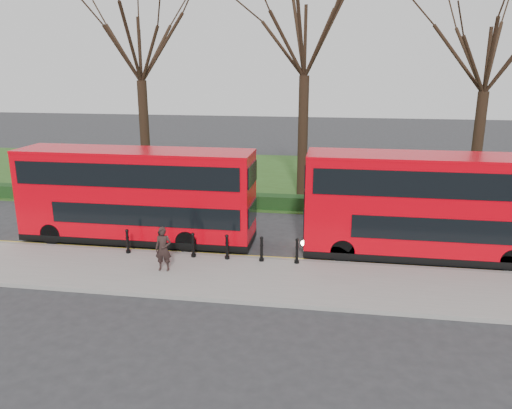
% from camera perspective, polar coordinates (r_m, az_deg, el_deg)
% --- Properties ---
extents(ground, '(120.00, 120.00, 0.00)m').
position_cam_1_polar(ground, '(21.89, -1.95, -5.32)').
color(ground, '#28282B').
rests_on(ground, ground).
extents(pavement, '(60.00, 4.00, 0.15)m').
position_cam_1_polar(pavement, '(19.15, -3.69, -8.26)').
color(pavement, gray).
rests_on(pavement, ground).
extents(kerb, '(60.00, 0.25, 0.16)m').
position_cam_1_polar(kerb, '(20.95, -2.48, -6.09)').
color(kerb, slate).
rests_on(kerb, ground).
extents(grass_verge, '(60.00, 18.00, 0.06)m').
position_cam_1_polar(grass_verge, '(36.14, 2.60, 3.12)').
color(grass_verge, '#2A4918').
rests_on(grass_verge, ground).
extents(hedge, '(60.00, 0.90, 0.80)m').
position_cam_1_polar(hedge, '(28.15, 0.69, 0.32)').
color(hedge, black).
rests_on(hedge, ground).
extents(yellow_line_outer, '(60.00, 0.10, 0.01)m').
position_cam_1_polar(yellow_line_outer, '(21.25, -2.31, -5.97)').
color(yellow_line_outer, yellow).
rests_on(yellow_line_outer, ground).
extents(yellow_line_inner, '(60.00, 0.10, 0.01)m').
position_cam_1_polar(yellow_line_inner, '(21.43, -2.21, -5.78)').
color(yellow_line_inner, yellow).
rests_on(yellow_line_inner, ground).
extents(tree_left, '(8.08, 8.08, 12.62)m').
position_cam_1_polar(tree_left, '(32.40, -13.20, 17.62)').
color(tree_left, black).
rests_on(tree_left, ground).
extents(tree_mid, '(8.46, 8.46, 13.22)m').
position_cam_1_polar(tree_mid, '(30.19, 5.67, 18.94)').
color(tree_mid, black).
rests_on(tree_mid, ground).
extents(tree_right, '(7.49, 7.49, 11.70)m').
position_cam_1_polar(tree_right, '(31.13, 25.03, 15.46)').
color(tree_right, black).
rests_on(tree_right, ground).
extents(bollard_row, '(7.30, 0.15, 1.00)m').
position_cam_1_polar(bollard_row, '(20.63, -5.28, -4.79)').
color(bollard_row, black).
rests_on(bollard_row, pavement).
extents(bus_lead, '(10.62, 2.44, 4.22)m').
position_cam_1_polar(bus_lead, '(23.17, -13.49, 0.95)').
color(bus_lead, red).
rests_on(bus_lead, ground).
extents(bus_rear, '(10.95, 2.52, 4.36)m').
position_cam_1_polar(bus_rear, '(21.74, 20.25, -0.36)').
color(bus_rear, red).
rests_on(bus_rear, ground).
extents(pedestrian, '(0.67, 0.46, 1.74)m').
position_cam_1_polar(pedestrian, '(19.54, -10.55, -5.02)').
color(pedestrian, black).
rests_on(pedestrian, pavement).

